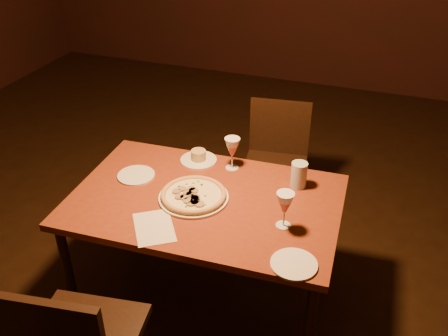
% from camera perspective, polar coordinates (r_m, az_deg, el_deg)
% --- Properties ---
extents(floor, '(7.00, 7.00, 0.00)m').
position_cam_1_polar(floor, '(2.70, -6.07, -17.74)').
color(floor, black).
rests_on(floor, ground).
extents(dining_table, '(1.30, 0.87, 0.68)m').
position_cam_1_polar(dining_table, '(2.40, -2.15, -4.65)').
color(dining_table, brown).
rests_on(dining_table, floor).
extents(chair_far, '(0.42, 0.42, 0.79)m').
position_cam_1_polar(chair_far, '(3.16, 5.98, 1.15)').
color(chair_far, black).
rests_on(chair_far, floor).
extents(pizza_plate, '(0.33, 0.33, 0.04)m').
position_cam_1_polar(pizza_plate, '(2.36, -3.50, -3.11)').
color(pizza_plate, silver).
rests_on(pizza_plate, dining_table).
extents(ramekin_saucer, '(0.19, 0.19, 0.06)m').
position_cam_1_polar(ramekin_saucer, '(2.65, -2.93, 1.20)').
color(ramekin_saucer, silver).
rests_on(ramekin_saucer, dining_table).
extents(wine_glass_far, '(0.08, 0.08, 0.17)m').
position_cam_1_polar(wine_glass_far, '(2.55, 0.94, 1.66)').
color(wine_glass_far, '#BF504F').
rests_on(wine_glass_far, dining_table).
extents(wine_glass_right, '(0.08, 0.08, 0.17)m').
position_cam_1_polar(wine_glass_right, '(2.16, 6.92, -4.77)').
color(wine_glass_right, '#BF504F').
rests_on(wine_glass_right, dining_table).
extents(water_tumbler, '(0.08, 0.08, 0.13)m').
position_cam_1_polar(water_tumbler, '(2.44, 8.56, -0.79)').
color(water_tumbler, '#B2BEC3').
rests_on(water_tumbler, dining_table).
extents(side_plate_left, '(0.19, 0.19, 0.01)m').
position_cam_1_polar(side_plate_left, '(2.56, -10.01, -0.84)').
color(side_plate_left, silver).
rests_on(side_plate_left, dining_table).
extents(side_plate_near, '(0.19, 0.19, 0.01)m').
position_cam_1_polar(side_plate_near, '(2.03, 8.00, -10.83)').
color(side_plate_near, silver).
rests_on(side_plate_near, dining_table).
extents(menu_card, '(0.27, 0.29, 0.00)m').
position_cam_1_polar(menu_card, '(2.21, -8.00, -6.72)').
color(menu_card, beige).
rests_on(menu_card, dining_table).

